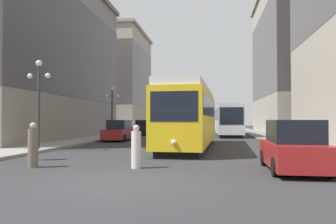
{
  "coord_description": "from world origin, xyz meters",
  "views": [
    {
      "loc": [
        2.61,
        -9.14,
        1.82
      ],
      "look_at": [
        0.36,
        7.48,
        2.23
      ],
      "focal_mm": 35.0,
      "sensor_mm": 36.0,
      "label": 1
    }
  ],
  "objects_px": {
    "lamp_post_left_near": "(39,90)",
    "parked_car_left_mid": "(144,128)",
    "lamp_post_left_far": "(112,104)",
    "parked_car_left_near": "(119,131)",
    "pedestrian_crossing_near": "(136,148)",
    "pedestrian_crossing_far": "(33,146)",
    "parked_car_right_far": "(293,147)",
    "streetcar": "(190,116)",
    "transit_bus": "(227,119)"
  },
  "relations": [
    {
      "from": "lamp_post_left_near",
      "to": "transit_bus",
      "type": "bearing_deg",
      "value": 60.47
    },
    {
      "from": "streetcar",
      "to": "parked_car_left_near",
      "type": "xyz_separation_m",
      "value": [
        -6.66,
        6.47,
        -1.26
      ]
    },
    {
      "from": "streetcar",
      "to": "parked_car_right_far",
      "type": "xyz_separation_m",
      "value": [
        4.28,
        -9.21,
        -1.26
      ]
    },
    {
      "from": "lamp_post_left_far",
      "to": "parked_car_left_near",
      "type": "bearing_deg",
      "value": -64.37
    },
    {
      "from": "parked_car_left_mid",
      "to": "streetcar",
      "type": "bearing_deg",
      "value": -66.27
    },
    {
      "from": "parked_car_left_mid",
      "to": "lamp_post_left_near",
      "type": "xyz_separation_m",
      "value": [
        -1.9,
        -20.74,
        2.71
      ]
    },
    {
      "from": "parked_car_right_far",
      "to": "pedestrian_crossing_near",
      "type": "distance_m",
      "value": 5.71
    },
    {
      "from": "lamp_post_left_near",
      "to": "lamp_post_left_far",
      "type": "relative_size",
      "value": 1.03
    },
    {
      "from": "pedestrian_crossing_near",
      "to": "lamp_post_left_near",
      "type": "relative_size",
      "value": 0.32
    },
    {
      "from": "parked_car_left_near",
      "to": "pedestrian_crossing_near",
      "type": "bearing_deg",
      "value": -71.13
    },
    {
      "from": "pedestrian_crossing_near",
      "to": "streetcar",
      "type": "bearing_deg",
      "value": -57.65
    },
    {
      "from": "lamp_post_left_near",
      "to": "parked_car_left_mid",
      "type": "bearing_deg",
      "value": 84.76
    },
    {
      "from": "streetcar",
      "to": "lamp_post_left_far",
      "type": "distance_m",
      "value": 13.56
    },
    {
      "from": "streetcar",
      "to": "parked_car_left_mid",
      "type": "xyz_separation_m",
      "value": [
        -6.66,
        17.14,
        -1.26
      ]
    },
    {
      "from": "parked_car_right_far",
      "to": "transit_bus",
      "type": "bearing_deg",
      "value": -86.75
    },
    {
      "from": "pedestrian_crossing_far",
      "to": "pedestrian_crossing_near",
      "type": "bearing_deg",
      "value": 48.53
    },
    {
      "from": "parked_car_left_mid",
      "to": "lamp_post_left_far",
      "type": "bearing_deg",
      "value": -103.33
    },
    {
      "from": "parked_car_left_mid",
      "to": "pedestrian_crossing_near",
      "type": "height_order",
      "value": "parked_car_left_mid"
    },
    {
      "from": "streetcar",
      "to": "transit_bus",
      "type": "relative_size",
      "value": 1.06
    },
    {
      "from": "parked_car_left_near",
      "to": "lamp_post_left_near",
      "type": "height_order",
      "value": "lamp_post_left_near"
    },
    {
      "from": "streetcar",
      "to": "transit_bus",
      "type": "bearing_deg",
      "value": 82.32
    },
    {
      "from": "streetcar",
      "to": "parked_car_left_mid",
      "type": "bearing_deg",
      "value": 114.04
    },
    {
      "from": "lamp_post_left_near",
      "to": "parked_car_left_near",
      "type": "bearing_deg",
      "value": 79.31
    },
    {
      "from": "pedestrian_crossing_near",
      "to": "pedestrian_crossing_far",
      "type": "height_order",
      "value": "pedestrian_crossing_far"
    },
    {
      "from": "parked_car_left_mid",
      "to": "pedestrian_crossing_far",
      "type": "height_order",
      "value": "parked_car_left_mid"
    },
    {
      "from": "parked_car_right_far",
      "to": "lamp_post_left_near",
      "type": "xyz_separation_m",
      "value": [
        -12.84,
        5.61,
        2.72
      ]
    },
    {
      "from": "transit_bus",
      "to": "lamp_post_left_far",
      "type": "xyz_separation_m",
      "value": [
        -11.73,
        -6.67,
        1.51
      ]
    },
    {
      "from": "parked_car_right_far",
      "to": "pedestrian_crossing_far",
      "type": "bearing_deg",
      "value": 3.24
    },
    {
      "from": "transit_bus",
      "to": "parked_car_right_far",
      "type": "xyz_separation_m",
      "value": [
        1.12,
        -26.31,
        -1.1
      ]
    },
    {
      "from": "parked_car_left_mid",
      "to": "pedestrian_crossing_near",
      "type": "xyz_separation_m",
      "value": [
        5.24,
        -26.45,
        -0.08
      ]
    },
    {
      "from": "parked_car_left_mid",
      "to": "parked_car_right_far",
      "type": "relative_size",
      "value": 1.12
    },
    {
      "from": "lamp_post_left_far",
      "to": "streetcar",
      "type": "bearing_deg",
      "value": -50.61
    },
    {
      "from": "pedestrian_crossing_near",
      "to": "lamp_post_left_far",
      "type": "bearing_deg",
      "value": -29.06
    },
    {
      "from": "parked_car_right_far",
      "to": "lamp_post_left_far",
      "type": "distance_m",
      "value": 23.61
    },
    {
      "from": "pedestrian_crossing_near",
      "to": "lamp_post_left_near",
      "type": "bearing_deg",
      "value": 2.43
    },
    {
      "from": "streetcar",
      "to": "parked_car_left_near",
      "type": "height_order",
      "value": "streetcar"
    },
    {
      "from": "pedestrian_crossing_near",
      "to": "parked_car_left_near",
      "type": "bearing_deg",
      "value": -30.57
    },
    {
      "from": "transit_bus",
      "to": "pedestrian_crossing_near",
      "type": "bearing_deg",
      "value": -100.92
    },
    {
      "from": "streetcar",
      "to": "lamp_post_left_far",
      "type": "xyz_separation_m",
      "value": [
        -8.56,
        10.43,
        1.36
      ]
    },
    {
      "from": "streetcar",
      "to": "lamp_post_left_near",
      "type": "relative_size",
      "value": 2.59
    },
    {
      "from": "parked_car_right_far",
      "to": "pedestrian_crossing_far",
      "type": "height_order",
      "value": "parked_car_right_far"
    },
    {
      "from": "lamp_post_left_near",
      "to": "pedestrian_crossing_far",
      "type": "bearing_deg",
      "value": -62.22
    },
    {
      "from": "streetcar",
      "to": "lamp_post_left_far",
      "type": "bearing_deg",
      "value": 132.19
    },
    {
      "from": "parked_car_right_far",
      "to": "lamp_post_left_near",
      "type": "bearing_deg",
      "value": -22.78
    },
    {
      "from": "lamp_post_left_near",
      "to": "lamp_post_left_far",
      "type": "height_order",
      "value": "lamp_post_left_near"
    },
    {
      "from": "streetcar",
      "to": "pedestrian_crossing_far",
      "type": "bearing_deg",
      "value": -116.47
    },
    {
      "from": "streetcar",
      "to": "lamp_post_left_far",
      "type": "height_order",
      "value": "lamp_post_left_far"
    },
    {
      "from": "parked_car_left_near",
      "to": "lamp_post_left_near",
      "type": "bearing_deg",
      "value": -100.18
    },
    {
      "from": "transit_bus",
      "to": "lamp_post_left_near",
      "type": "bearing_deg",
      "value": -120.6
    },
    {
      "from": "pedestrian_crossing_near",
      "to": "lamp_post_left_far",
      "type": "distance_m",
      "value": 21.16
    }
  ]
}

